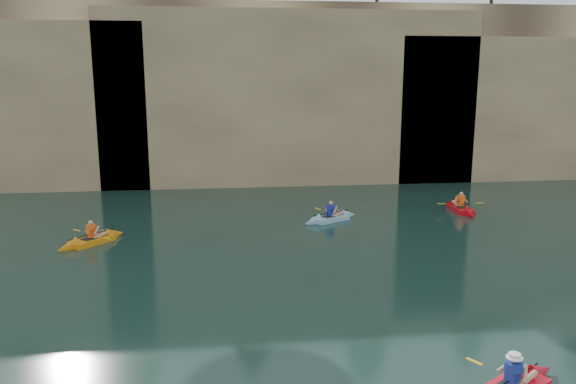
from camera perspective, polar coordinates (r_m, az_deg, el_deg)
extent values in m
plane|color=black|center=(15.62, 3.38, -15.14)|extent=(160.00, 160.00, 0.00)
cube|color=tan|center=(43.77, -3.56, 10.45)|extent=(70.00, 16.00, 12.00)
cube|color=tan|center=(36.59, 0.31, 9.72)|extent=(24.00, 2.40, 11.40)
cube|color=black|center=(36.08, -9.08, 2.99)|extent=(3.50, 1.00, 3.20)
cube|color=black|center=(38.08, 12.49, 4.31)|extent=(5.00, 1.00, 4.50)
cone|color=red|center=(15.22, 24.28, -16.36)|extent=(1.24, 1.19, 0.81)
cube|color=navy|center=(14.02, 21.89, -16.74)|extent=(0.42, 0.38, 0.51)
sphere|color=tan|center=(13.85, 22.01, -15.39)|extent=(0.22, 0.22, 0.22)
cylinder|color=black|center=(14.08, 21.85, -17.20)|extent=(1.86, 1.16, 0.04)
cube|color=yellow|center=(14.51, 18.38, -16.02)|extent=(0.29, 0.40, 0.02)
cylinder|color=white|center=(13.83, 22.03, -15.24)|extent=(0.37, 0.37, 0.10)
cube|color=orange|center=(25.42, -19.29, -4.66)|extent=(2.31, 2.45, 0.28)
cone|color=orange|center=(26.11, -17.15, -4.09)|extent=(1.18, 1.19, 0.77)
cone|color=orange|center=(24.78, -21.56, -5.26)|extent=(1.18, 1.19, 0.77)
cube|color=black|center=(25.31, -19.59, -4.50)|extent=(0.72, 0.73, 0.04)
cube|color=#E95213|center=(25.32, -19.36, -3.78)|extent=(0.40, 0.41, 0.51)
sphere|color=tan|center=(25.22, -19.41, -2.97)|extent=(0.22, 0.22, 0.22)
cylinder|color=black|center=(25.35, -19.34, -4.06)|extent=(1.54, 1.71, 0.04)
cube|color=yellow|center=(26.18, -20.67, -3.66)|extent=(0.37, 0.34, 0.02)
cube|color=yellow|center=(24.54, -17.92, -4.48)|extent=(0.37, 0.34, 0.02)
cube|color=red|center=(30.98, 17.12, -1.61)|extent=(0.87, 2.71, 0.28)
cone|color=red|center=(32.12, 16.26, -1.09)|extent=(0.80, 0.97, 0.78)
cone|color=red|center=(29.85, 18.03, -2.17)|extent=(0.80, 0.97, 0.78)
cube|color=black|center=(30.82, 17.23, -1.47)|extent=(0.50, 0.56, 0.04)
cube|color=#FF5915|center=(30.89, 17.16, -0.86)|extent=(0.24, 0.36, 0.52)
sphere|color=tan|center=(30.81, 17.20, -0.19)|extent=(0.22, 0.22, 0.22)
cylinder|color=black|center=(30.91, 17.15, -1.10)|extent=(0.09, 2.29, 0.04)
cube|color=yellow|center=(30.53, 15.33, -1.15)|extent=(0.42, 0.09, 0.02)
cube|color=yellow|center=(31.33, 18.92, -1.05)|extent=(0.42, 0.09, 0.02)
cube|color=#80B1D6|center=(27.74, 4.35, -2.66)|extent=(2.57, 1.91, 0.27)
cone|color=#80B1D6|center=(28.50, 6.17, -2.30)|extent=(1.14, 1.09, 0.75)
cone|color=#80B1D6|center=(27.01, 2.44, -3.04)|extent=(1.14, 1.09, 0.75)
cube|color=black|center=(27.62, 4.12, -2.49)|extent=(0.71, 0.68, 0.04)
cube|color=#1B2198|center=(27.64, 4.37, -1.86)|extent=(0.41, 0.36, 0.50)
sphere|color=tan|center=(27.56, 4.38, -1.13)|extent=(0.21, 0.21, 0.21)
cylinder|color=black|center=(27.67, 4.36, -2.11)|extent=(1.95, 1.12, 0.04)
cube|color=yellow|center=(28.42, 3.05, -1.71)|extent=(0.28, 0.41, 0.02)
cube|color=yellow|center=(26.93, 5.75, -2.52)|extent=(0.28, 0.41, 0.02)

